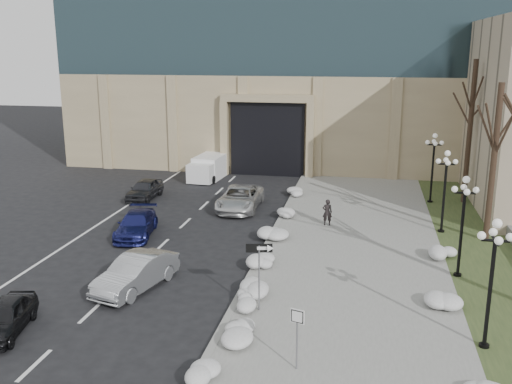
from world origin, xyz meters
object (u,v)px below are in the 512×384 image
car_c (136,224)px  box_truck (211,167)px  car_e (145,189)px  keep_sign (297,326)px  car_d (240,198)px  lamppost_d (433,159)px  pedestrian (327,212)px  lamppost_b (463,213)px  one_way_sign (264,256)px  car_a (5,317)px  car_b (136,273)px  lamppost_a (493,267)px  lamppost_c (445,181)px

car_c → box_truck: size_ratio=0.77×
car_e → keep_sign: bearing=-56.7°
car_d → lamppost_d: bearing=16.5°
pedestrian → lamppost_b: size_ratio=0.33×
keep_sign → one_way_sign: bearing=131.4°
car_a → car_c: bearing=76.1°
one_way_sign → keep_sign: bearing=-76.7°
lamppost_d → lamppost_b: bearing=-90.0°
box_truck → car_e: bearing=-105.6°
car_b → one_way_sign: one_way_sign is taller
pedestrian → lamppost_a: size_ratio=0.33×
car_e → lamppost_c: (19.30, -3.89, 2.39)m
car_e → one_way_sign: 19.33m
car_b → box_truck: bearing=112.1°
lamppost_b → lamppost_c: bearing=90.0°
one_way_sign → car_a: bearing=-170.5°
car_a → box_truck: size_ratio=0.63×
lamppost_b → lamppost_c: (0.00, 6.50, 0.00)m
car_b → lamppost_a: size_ratio=0.95×
pedestrian → lamppost_d: size_ratio=0.33×
car_e → keep_sign: keep_sign is taller
car_c → box_truck: 14.96m
lamppost_d → car_b: bearing=-129.2°
car_b → box_truck: box_truck is taller
car_e → one_way_sign: one_way_sign is taller
car_a → keep_sign: (10.85, -0.54, 1.01)m
pedestrian → box_truck: 15.24m
car_e → lamppost_c: 19.83m
keep_sign → lamppost_c: size_ratio=0.47×
one_way_sign → lamppost_a: (8.05, -1.27, 0.69)m
pedestrian → lamppost_a: bearing=109.7°
car_c → pedestrian: (10.31, 3.64, 0.25)m
car_b → lamppost_b: size_ratio=0.95×
car_e → pedestrian: pedestrian is taller
car_a → car_b: size_ratio=0.80×
car_c → lamppost_c: (16.74, 3.72, 2.42)m
pedestrian → one_way_sign: bearing=75.3°
keep_sign → lamppost_c: (6.23, 15.70, 1.45)m
keep_sign → lamppost_b: bearing=72.7°
car_d → car_e: size_ratio=1.32×
keep_sign → lamppost_c: 16.96m
car_d → one_way_sign: one_way_sign is taller
lamppost_b → lamppost_a: bearing=-90.0°
car_a → one_way_sign: 9.82m
car_a → pedestrian: bearing=42.6°
lamppost_c → lamppost_d: 6.50m
car_b → lamppost_d: (13.89, 17.03, 2.33)m
car_b → car_e: size_ratio=1.13×
lamppost_b → lamppost_d: bearing=90.0°
pedestrian → keep_sign: (0.20, -15.63, 0.73)m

